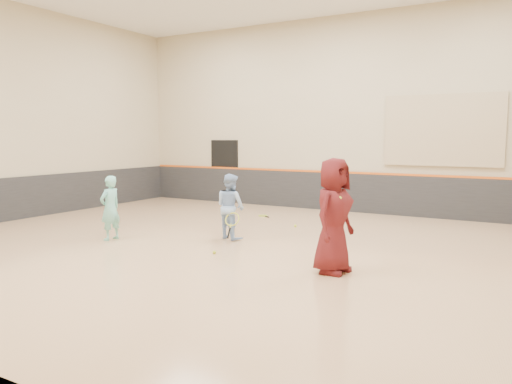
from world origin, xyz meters
The scene contains 14 objects.
room centered at (0.00, 0.00, 0.81)m, with size 15.04×12.04×6.22m.
wainscot_back centered at (0.00, 5.97, 0.60)m, with size 14.90×0.04×1.20m, color #232326.
wainscot_left centered at (-7.47, 0.00, 0.60)m, with size 0.04×11.90×1.20m, color #232326.
accent_stripe centered at (0.00, 5.96, 1.22)m, with size 14.90×0.03×0.06m, color #D85914.
acoustic_panel centered at (2.80, 5.95, 2.50)m, with size 3.20×0.08×2.00m, color tan.
doorway centered at (-4.50, 5.98, 1.10)m, with size 1.10×0.05×2.20m, color black.
girl centered at (-3.13, -0.78, 0.73)m, with size 0.53×0.35×1.46m, color #7AD3C4.
instructor centered at (-0.86, 0.68, 0.75)m, with size 0.73×0.57×1.49m, color #97BAE9.
young_man centered at (2.21, -0.84, 0.99)m, with size 0.97×0.63×1.98m, color #551416.
held_racket centered at (-0.63, 0.40, 0.51)m, with size 0.45×0.45×0.65m, color #CED22E, non-canonical shape.
spare_racket centered at (-1.78, 3.88, 0.02)m, with size 0.61×0.61×0.04m, color #A8CC2C, non-canonical shape.
ball_under_racket centered at (-0.32, -0.74, 0.03)m, with size 0.07×0.07×0.07m, color gold.
ball_in_hand centered at (2.38, -1.02, 1.32)m, with size 0.07×0.07×0.07m, color #C9DC33.
ball_beside_spare centered at (-0.19, 2.74, 0.03)m, with size 0.07×0.07×0.07m, color #CCDE33.
Camera 1 is at (5.23, -8.78, 2.34)m, focal length 35.00 mm.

